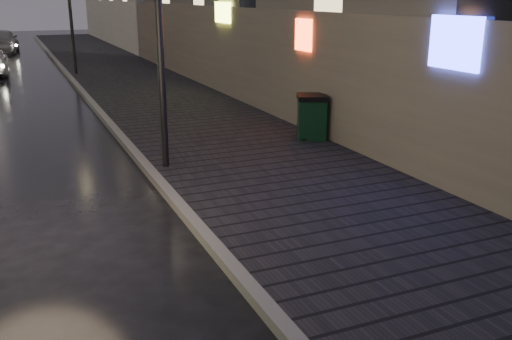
{
  "coord_description": "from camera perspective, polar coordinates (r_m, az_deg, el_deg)",
  "views": [
    {
      "loc": [
        -0.95,
        -5.27,
        3.59
      ],
      "look_at": [
        2.57,
        2.89,
        0.85
      ],
      "focal_mm": 40.0,
      "sensor_mm": 36.0,
      "label": 1
    }
  ],
  "objects": [
    {
      "name": "curb",
      "position": [
        26.61,
        -18.05,
        8.72
      ],
      "size": [
        0.2,
        58.0,
        0.15
      ],
      "primitive_type": "cube",
      "color": "slate",
      "rests_on": "ground"
    },
    {
      "name": "car_far",
      "position": [
        40.87,
        -24.08,
        11.72
      ],
      "size": [
        2.21,
        4.63,
        1.53
      ],
      "primitive_type": "imported",
      "rotation": [
        0.0,
        0.0,
        3.05
      ],
      "color": "#94949C",
      "rests_on": "ground"
    },
    {
      "name": "sidewalk",
      "position": [
        26.94,
        -12.92,
        9.21
      ],
      "size": [
        4.6,
        58.0,
        0.15
      ],
      "primitive_type": "cube",
      "color": "black",
      "rests_on": "ground"
    },
    {
      "name": "lamp_near",
      "position": [
        11.61,
        -9.77,
        16.41
      ],
      "size": [
        0.36,
        0.36,
        5.28
      ],
      "color": "black",
      "rests_on": "sidewalk"
    },
    {
      "name": "trash_bin",
      "position": [
        14.21,
        5.59,
        5.36
      ],
      "size": [
        0.94,
        0.94,
        1.1
      ],
      "rotation": [
        0.0,
        0.0,
        -0.4
      ],
      "color": "black",
      "rests_on": "sidewalk"
    }
  ]
}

